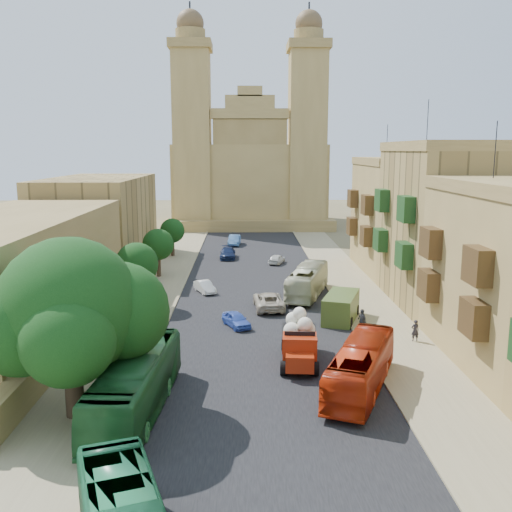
{
  "coord_description": "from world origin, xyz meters",
  "views": [
    {
      "loc": [
        -1.05,
        -22.76,
        13.05
      ],
      "look_at": [
        0.0,
        26.0,
        4.0
      ],
      "focal_mm": 40.0,
      "sensor_mm": 36.0,
      "label": 1
    }
  ],
  "objects_px": {
    "bus_green_north": "(136,384)",
    "ficus_tree": "(71,312)",
    "street_tree_a": "(102,309)",
    "car_white_b": "(277,259)",
    "church": "(250,171)",
    "red_truck": "(299,340)",
    "street_tree_c": "(158,245)",
    "street_tree_d": "(172,231)",
    "car_blue_a": "(236,320)",
    "street_tree_b": "(137,264)",
    "car_blue_b": "(234,240)",
    "pedestrian_a": "(415,331)",
    "car_cream": "(269,301)",
    "car_dkblue": "(228,253)",
    "olive_pickup": "(341,307)",
    "bus_cream_east": "(307,281)",
    "pedestrian_c": "(362,321)",
    "bus_red_east": "(361,367)",
    "car_white_a": "(205,287)"
  },
  "relations": [
    {
      "from": "car_blue_a",
      "to": "pedestrian_a",
      "type": "xyz_separation_m",
      "value": [
        12.43,
        -3.58,
        0.22
      ]
    },
    {
      "from": "car_cream",
      "to": "pedestrian_a",
      "type": "height_order",
      "value": "pedestrian_a"
    },
    {
      "from": "ficus_tree",
      "to": "pedestrian_a",
      "type": "distance_m",
      "value": 23.39
    },
    {
      "from": "car_dkblue",
      "to": "ficus_tree",
      "type": "bearing_deg",
      "value": -98.67
    },
    {
      "from": "street_tree_a",
      "to": "car_white_b",
      "type": "xyz_separation_m",
      "value": [
        12.8,
        30.58,
        -2.7
      ]
    },
    {
      "from": "olive_pickup",
      "to": "car_cream",
      "type": "relative_size",
      "value": 1.08
    },
    {
      "from": "red_truck",
      "to": "bus_cream_east",
      "type": "relative_size",
      "value": 0.6
    },
    {
      "from": "car_dkblue",
      "to": "car_blue_b",
      "type": "distance_m",
      "value": 9.91
    },
    {
      "from": "street_tree_d",
      "to": "ficus_tree",
      "type": "bearing_deg",
      "value": -89.24
    },
    {
      "from": "street_tree_b",
      "to": "olive_pickup",
      "type": "relative_size",
      "value": 1.02
    },
    {
      "from": "street_tree_a",
      "to": "red_truck",
      "type": "height_order",
      "value": "street_tree_a"
    },
    {
      "from": "street_tree_a",
      "to": "car_dkblue",
      "type": "height_order",
      "value": "street_tree_a"
    },
    {
      "from": "street_tree_a",
      "to": "street_tree_d",
      "type": "distance_m",
      "value": 36.0
    },
    {
      "from": "olive_pickup",
      "to": "ficus_tree",
      "type": "bearing_deg",
      "value": -134.87
    },
    {
      "from": "street_tree_c",
      "to": "car_cream",
      "type": "relative_size",
      "value": 1.01
    },
    {
      "from": "ficus_tree",
      "to": "bus_green_north",
      "type": "xyz_separation_m",
      "value": [
        2.92,
        0.25,
        -3.82
      ]
    },
    {
      "from": "car_white_b",
      "to": "pedestrian_a",
      "type": "xyz_separation_m",
      "value": [
        8.0,
        -27.75,
        0.21
      ]
    },
    {
      "from": "olive_pickup",
      "to": "bus_green_north",
      "type": "xyz_separation_m",
      "value": [
        -13.0,
        -15.74,
        0.51
      ]
    },
    {
      "from": "street_tree_d",
      "to": "street_tree_c",
      "type": "bearing_deg",
      "value": -90.0
    },
    {
      "from": "car_white_a",
      "to": "olive_pickup",
      "type": "bearing_deg",
      "value": -62.82
    },
    {
      "from": "car_blue_a",
      "to": "pedestrian_c",
      "type": "distance_m",
      "value": 9.28
    },
    {
      "from": "car_dkblue",
      "to": "church",
      "type": "bearing_deg",
      "value": 84.63
    },
    {
      "from": "ficus_tree",
      "to": "bus_green_north",
      "type": "bearing_deg",
      "value": 4.91
    },
    {
      "from": "ficus_tree",
      "to": "street_tree_a",
      "type": "distance_m",
      "value": 8.28
    },
    {
      "from": "car_blue_a",
      "to": "street_tree_b",
      "type": "bearing_deg",
      "value": 121.76
    },
    {
      "from": "olive_pickup",
      "to": "car_dkblue",
      "type": "bearing_deg",
      "value": 110.1
    },
    {
      "from": "church",
      "to": "red_truck",
      "type": "relative_size",
      "value": 6.19
    },
    {
      "from": "church",
      "to": "car_cream",
      "type": "relative_size",
      "value": 7.22
    },
    {
      "from": "church",
      "to": "ficus_tree",
      "type": "relative_size",
      "value": 4.02
    },
    {
      "from": "church",
      "to": "ficus_tree",
      "type": "xyz_separation_m",
      "value": [
        -9.42,
        -74.61,
        -4.18
      ]
    },
    {
      "from": "bus_cream_east",
      "to": "car_blue_b",
      "type": "xyz_separation_m",
      "value": [
        -7.1,
        28.36,
        -0.65
      ]
    },
    {
      "from": "olive_pickup",
      "to": "pedestrian_a",
      "type": "bearing_deg",
      "value": -50.24
    },
    {
      "from": "street_tree_d",
      "to": "street_tree_a",
      "type": "bearing_deg",
      "value": -90.0
    },
    {
      "from": "street_tree_d",
      "to": "bus_green_north",
      "type": "height_order",
      "value": "street_tree_d"
    },
    {
      "from": "ficus_tree",
      "to": "pedestrian_c",
      "type": "relative_size",
      "value": 5.13
    },
    {
      "from": "church",
      "to": "red_truck",
      "type": "distance_m",
      "value": 68.13
    },
    {
      "from": "car_white_b",
      "to": "car_white_a",
      "type": "bearing_deg",
      "value": 80.79
    },
    {
      "from": "church",
      "to": "olive_pickup",
      "type": "relative_size",
      "value": 6.68
    },
    {
      "from": "church",
      "to": "olive_pickup",
      "type": "distance_m",
      "value": 59.58
    },
    {
      "from": "pedestrian_c",
      "to": "bus_red_east",
      "type": "bearing_deg",
      "value": -31.69
    },
    {
      "from": "ficus_tree",
      "to": "street_tree_c",
      "type": "height_order",
      "value": "ficus_tree"
    },
    {
      "from": "street_tree_d",
      "to": "car_blue_b",
      "type": "bearing_deg",
      "value": 46.22
    },
    {
      "from": "bus_cream_east",
      "to": "car_white_b",
      "type": "xyz_separation_m",
      "value": [
        -1.92,
        14.99,
        -0.8
      ]
    },
    {
      "from": "red_truck",
      "to": "pedestrian_a",
      "type": "distance_m",
      "value": 9.28
    },
    {
      "from": "street_tree_d",
      "to": "car_white_b",
      "type": "distance_m",
      "value": 14.14
    },
    {
      "from": "street_tree_c",
      "to": "red_truck",
      "type": "relative_size",
      "value": 0.86
    },
    {
      "from": "street_tree_a",
      "to": "car_dkblue",
      "type": "distance_m",
      "value": 34.87
    },
    {
      "from": "car_cream",
      "to": "car_white_b",
      "type": "xyz_separation_m",
      "value": [
        1.8,
        19.28,
        -0.14
      ]
    },
    {
      "from": "street_tree_c",
      "to": "street_tree_d",
      "type": "xyz_separation_m",
      "value": [
        0.0,
        12.0,
        -0.23
      ]
    },
    {
      "from": "bus_green_north",
      "to": "ficus_tree",
      "type": "bearing_deg",
      "value": -171.0
    }
  ]
}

